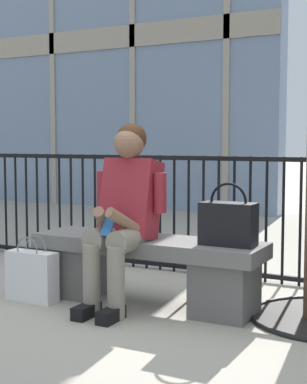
{
  "coord_description": "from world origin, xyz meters",
  "views": [
    {
      "loc": [
        1.82,
        -3.35,
        1.09
      ],
      "look_at": [
        0.0,
        0.1,
        0.75
      ],
      "focal_mm": 53.97,
      "sensor_mm": 36.0,
      "label": 1
    }
  ],
  "objects_px": {
    "stone_bench": "(147,264)",
    "handbag_on_bench": "(228,223)",
    "shopping_bag": "(32,275)",
    "seated_person_with_phone": "(124,209)"
  },
  "relations": [
    {
      "from": "seated_person_with_phone",
      "to": "shopping_bag",
      "type": "distance_m",
      "value": 0.81
    },
    {
      "from": "stone_bench",
      "to": "seated_person_with_phone",
      "type": "relative_size",
      "value": 1.32
    },
    {
      "from": "handbag_on_bench",
      "to": "shopping_bag",
      "type": "xyz_separation_m",
      "value": [
        -1.31,
        -0.29,
        -0.41
      ]
    },
    {
      "from": "handbag_on_bench",
      "to": "seated_person_with_phone",
      "type": "bearing_deg",
      "value": -170.07
    },
    {
      "from": "stone_bench",
      "to": "shopping_bag",
      "type": "height_order",
      "value": "shopping_bag"
    },
    {
      "from": "seated_person_with_phone",
      "to": "shopping_bag",
      "type": "height_order",
      "value": "seated_person_with_phone"
    },
    {
      "from": "stone_bench",
      "to": "seated_person_with_phone",
      "type": "height_order",
      "value": "seated_person_with_phone"
    },
    {
      "from": "stone_bench",
      "to": "handbag_on_bench",
      "type": "xyz_separation_m",
      "value": [
        0.58,
        -0.01,
        0.32
      ]
    },
    {
      "from": "stone_bench",
      "to": "shopping_bag",
      "type": "relative_size",
      "value": 3.55
    },
    {
      "from": "handbag_on_bench",
      "to": "shopping_bag",
      "type": "relative_size",
      "value": 0.87
    }
  ]
}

